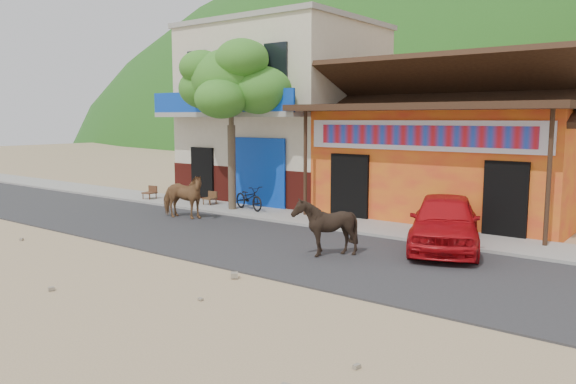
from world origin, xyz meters
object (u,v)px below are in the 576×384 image
(cow_tan, at_px, (182,196))
(cow_dark, at_px, (325,227))
(tree, at_px, (231,125))
(red_car, at_px, (445,221))
(cafe_chair_left, at_px, (149,187))
(scooter, at_px, (249,198))
(cafe_chair_right, at_px, (210,192))

(cow_tan, bearing_deg, cow_dark, -115.54)
(cow_tan, bearing_deg, tree, -21.60)
(tree, height_order, red_car, tree)
(red_car, distance_m, cafe_chair_left, 12.77)
(tree, relative_size, red_car, 1.44)
(tree, bearing_deg, cow_dark, -28.96)
(cow_dark, distance_m, scooter, 6.87)
(tree, height_order, cow_tan, tree)
(cow_dark, bearing_deg, cafe_chair_left, -116.09)
(tree, bearing_deg, cafe_chair_left, -177.54)
(cow_tan, height_order, scooter, cow_tan)
(cow_tan, distance_m, cow_dark, 6.80)
(red_car, height_order, cafe_chair_left, red_car)
(cow_dark, xyz_separation_m, scooter, (-5.76, 3.74, -0.21))
(cow_dark, distance_m, cafe_chair_left, 11.26)
(cow_tan, bearing_deg, cafe_chair_left, 51.36)
(cow_tan, bearing_deg, cafe_chair_right, 11.55)
(cow_dark, relative_size, cafe_chair_left, 1.48)
(cow_dark, bearing_deg, scooter, -131.93)
(tree, distance_m, cow_tan, 3.16)
(scooter, distance_m, cafe_chair_right, 2.00)
(scooter, relative_size, cafe_chair_right, 1.80)
(tree, distance_m, scooter, 2.65)
(cow_tan, bearing_deg, scooter, -34.62)
(tree, xyz_separation_m, cafe_chair_right, (-1.40, 0.24, -2.54))
(tree, bearing_deg, red_car, -6.83)
(cow_tan, distance_m, scooter, 2.51)
(scooter, height_order, cafe_chair_left, cafe_chair_left)
(cow_tan, height_order, red_car, cow_tan)
(cow_dark, bearing_deg, cafe_chair_right, -124.77)
(red_car, distance_m, cafe_chair_right, 9.82)
(cow_tan, xyz_separation_m, cafe_chair_right, (-1.10, 2.35, -0.20))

